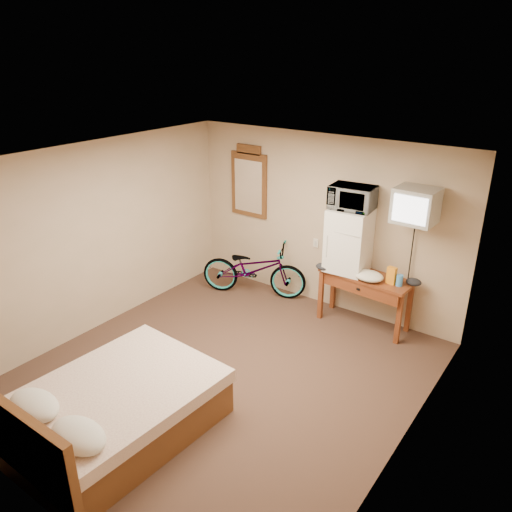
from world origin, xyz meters
name	(u,v)px	position (x,y,z in m)	size (l,w,h in m)	color
room	(219,279)	(0.00, 0.00, 1.25)	(4.60, 4.64, 2.50)	#3E2B1F
desk	(364,285)	(0.84, 2.00, 0.62)	(1.26, 0.56, 0.75)	brown
mini_fridge	(349,240)	(0.54, 2.05, 1.18)	(0.55, 0.53, 0.86)	white
microwave	(352,198)	(0.54, 2.05, 1.77)	(0.57, 0.38, 0.31)	white
snack_bag	(392,276)	(1.20, 1.98, 0.86)	(0.11, 0.07, 0.23)	orange
blue_cup	(399,280)	(1.31, 1.98, 0.82)	(0.08, 0.08, 0.15)	#418EDD
cloth_cream	(369,276)	(0.93, 1.91, 0.81)	(0.39, 0.30, 0.12)	beige
cloth_dark_a	(324,267)	(0.29, 1.86, 0.79)	(0.23, 0.17, 0.09)	black
cloth_dark_b	(414,282)	(1.45, 2.11, 0.79)	(0.20, 0.16, 0.09)	black
crt_television	(416,206)	(1.38, 2.02, 1.82)	(0.50, 0.59, 0.43)	black
wall_mirror	(249,182)	(-1.28, 2.27, 1.65)	(0.65, 0.04, 1.10)	brown
bicycle	(254,269)	(-0.92, 1.90, 0.43)	(0.57, 1.62, 0.85)	black
bed	(112,410)	(-0.25, -1.38, 0.30)	(1.53, 1.98, 0.90)	brown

